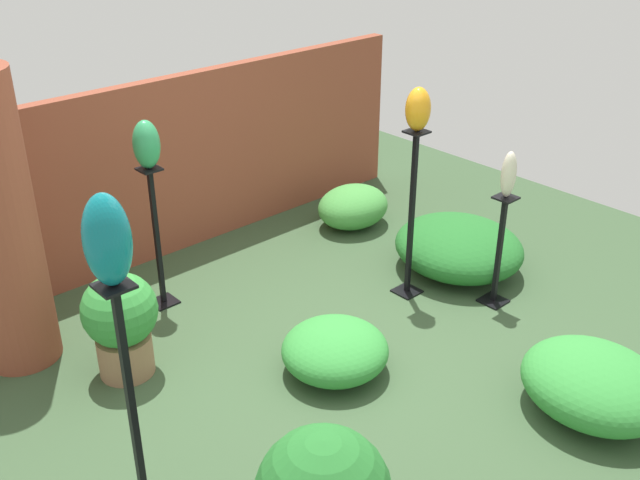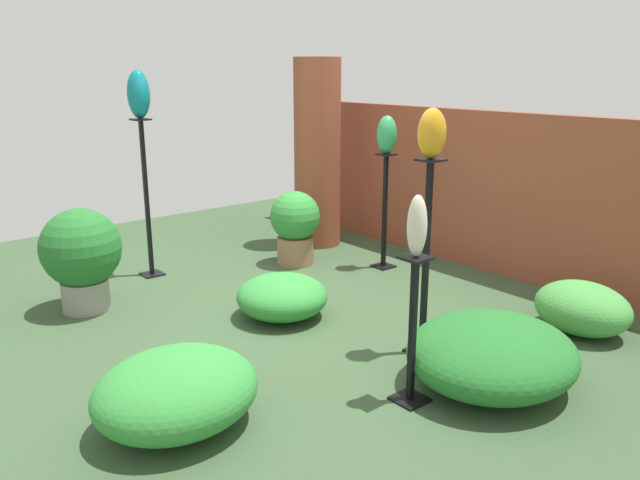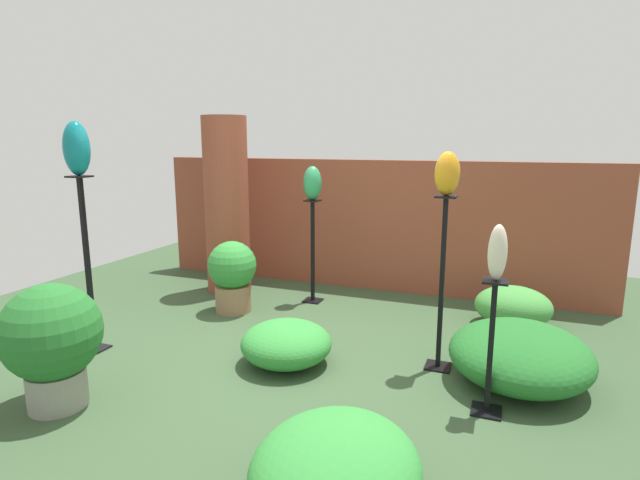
{
  "view_description": "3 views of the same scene",
  "coord_description": "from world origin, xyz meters",
  "px_view_note": "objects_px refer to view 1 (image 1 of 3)",
  "views": [
    {
      "loc": [
        -2.98,
        -3.2,
        3.23
      ],
      "look_at": [
        -0.05,
        0.04,
        1.0
      ],
      "focal_mm": 42.0,
      "sensor_mm": 36.0,
      "label": 1
    },
    {
      "loc": [
        3.87,
        -2.94,
        1.99
      ],
      "look_at": [
        0.3,
        0.04,
        0.71
      ],
      "focal_mm": 35.0,
      "sensor_mm": 36.0,
      "label": 2
    },
    {
      "loc": [
        1.62,
        -3.6,
        1.82
      ],
      "look_at": [
        0.14,
        0.25,
        0.99
      ],
      "focal_mm": 28.0,
      "sensor_mm": 36.0,
      "label": 3
    }
  ],
  "objects_px": {
    "art_vase_jade": "(146,144)",
    "pedestal_amber": "(411,222)",
    "art_vase_amber": "(418,109)",
    "potted_plant_walkway_edge": "(121,321)",
    "pedestal_jade": "(158,244)",
    "art_vase_teal": "(107,240)",
    "pedestal_ivory": "(499,256)",
    "pedestal_teal": "(135,428)",
    "art_vase_ivory": "(509,174)"
  },
  "relations": [
    {
      "from": "art_vase_amber",
      "to": "potted_plant_walkway_edge",
      "type": "distance_m",
      "value": 2.61
    },
    {
      "from": "pedestal_amber",
      "to": "art_vase_jade",
      "type": "relative_size",
      "value": 3.79
    },
    {
      "from": "art_vase_jade",
      "to": "art_vase_teal",
      "type": "distance_m",
      "value": 2.38
    },
    {
      "from": "pedestal_amber",
      "to": "art_vase_jade",
      "type": "height_order",
      "value": "art_vase_jade"
    },
    {
      "from": "art_vase_amber",
      "to": "art_vase_teal",
      "type": "relative_size",
      "value": 0.75
    },
    {
      "from": "pedestal_amber",
      "to": "art_vase_amber",
      "type": "distance_m",
      "value": 0.92
    },
    {
      "from": "art_vase_jade",
      "to": "pedestal_amber",
      "type": "bearing_deg",
      "value": -37.43
    },
    {
      "from": "pedestal_jade",
      "to": "art_vase_teal",
      "type": "xyz_separation_m",
      "value": [
        -1.3,
        -1.95,
        1.22
      ]
    },
    {
      "from": "art_vase_teal",
      "to": "art_vase_ivory",
      "type": "distance_m",
      "value": 3.36
    },
    {
      "from": "pedestal_ivory",
      "to": "art_vase_ivory",
      "type": "relative_size",
      "value": 2.55
    },
    {
      "from": "pedestal_jade",
      "to": "art_vase_teal",
      "type": "bearing_deg",
      "value": -123.6
    },
    {
      "from": "pedestal_amber",
      "to": "pedestal_jade",
      "type": "xyz_separation_m",
      "value": [
        -1.59,
        1.22,
        -0.11
      ]
    },
    {
      "from": "pedestal_teal",
      "to": "art_vase_jade",
      "type": "height_order",
      "value": "art_vase_jade"
    },
    {
      "from": "pedestal_amber",
      "to": "pedestal_ivory",
      "type": "bearing_deg",
      "value": -54.73
    },
    {
      "from": "pedestal_jade",
      "to": "art_vase_jade",
      "type": "bearing_deg",
      "value": 90.0
    },
    {
      "from": "potted_plant_walkway_edge",
      "to": "pedestal_amber",
      "type": "bearing_deg",
      "value": -14.68
    },
    {
      "from": "art_vase_ivory",
      "to": "pedestal_ivory",
      "type": "bearing_deg",
      "value": 0.0
    },
    {
      "from": "pedestal_jade",
      "to": "pedestal_teal",
      "type": "distance_m",
      "value": 2.35
    },
    {
      "from": "pedestal_jade",
      "to": "art_vase_jade",
      "type": "relative_size",
      "value": 3.16
    },
    {
      "from": "pedestal_ivory",
      "to": "potted_plant_walkway_edge",
      "type": "distance_m",
      "value": 2.92
    },
    {
      "from": "art_vase_ivory",
      "to": "art_vase_teal",
      "type": "bearing_deg",
      "value": -177.26
    },
    {
      "from": "art_vase_amber",
      "to": "pedestal_ivory",
      "type": "bearing_deg",
      "value": -54.73
    },
    {
      "from": "pedestal_ivory",
      "to": "art_vase_amber",
      "type": "relative_size",
      "value": 2.79
    },
    {
      "from": "pedestal_ivory",
      "to": "art_vase_ivory",
      "type": "bearing_deg",
      "value": 0.0
    },
    {
      "from": "art_vase_amber",
      "to": "potted_plant_walkway_edge",
      "type": "relative_size",
      "value": 0.43
    },
    {
      "from": "pedestal_amber",
      "to": "art_vase_jade",
      "type": "bearing_deg",
      "value": 142.57
    },
    {
      "from": "pedestal_jade",
      "to": "art_vase_jade",
      "type": "xyz_separation_m",
      "value": [
        0.0,
        0.0,
        0.82
      ]
    },
    {
      "from": "pedestal_jade",
      "to": "pedestal_ivory",
      "type": "height_order",
      "value": "pedestal_jade"
    },
    {
      "from": "art_vase_jade",
      "to": "potted_plant_walkway_edge",
      "type": "bearing_deg",
      "value": -137.38
    },
    {
      "from": "potted_plant_walkway_edge",
      "to": "pedestal_teal",
      "type": "bearing_deg",
      "value": -114.98
    },
    {
      "from": "pedestal_teal",
      "to": "art_vase_ivory",
      "type": "distance_m",
      "value": 3.33
    },
    {
      "from": "pedestal_ivory",
      "to": "art_vase_jade",
      "type": "xyz_separation_m",
      "value": [
        -2.0,
        1.8,
        0.94
      ]
    },
    {
      "from": "art_vase_jade",
      "to": "pedestal_ivory",
      "type": "bearing_deg",
      "value": -41.91
    },
    {
      "from": "pedestal_ivory",
      "to": "pedestal_teal",
      "type": "bearing_deg",
      "value": -177.26
    },
    {
      "from": "art_vase_amber",
      "to": "pedestal_amber",
      "type": "bearing_deg",
      "value": 180.0
    },
    {
      "from": "pedestal_amber",
      "to": "art_vase_ivory",
      "type": "height_order",
      "value": "pedestal_amber"
    },
    {
      "from": "pedestal_amber",
      "to": "art_vase_amber",
      "type": "bearing_deg",
      "value": 0.0
    },
    {
      "from": "art_vase_amber",
      "to": "art_vase_teal",
      "type": "distance_m",
      "value": 2.99
    },
    {
      "from": "art_vase_jade",
      "to": "potted_plant_walkway_edge",
      "type": "height_order",
      "value": "art_vase_jade"
    },
    {
      "from": "art_vase_amber",
      "to": "art_vase_ivory",
      "type": "bearing_deg",
      "value": -54.73
    },
    {
      "from": "art_vase_jade",
      "to": "art_vase_ivory",
      "type": "height_order",
      "value": "art_vase_jade"
    },
    {
      "from": "pedestal_teal",
      "to": "art_vase_jade",
      "type": "bearing_deg",
      "value": 56.4
    },
    {
      "from": "pedestal_teal",
      "to": "pedestal_ivory",
      "type": "relative_size",
      "value": 1.64
    },
    {
      "from": "pedestal_teal",
      "to": "art_vase_amber",
      "type": "height_order",
      "value": "art_vase_amber"
    },
    {
      "from": "potted_plant_walkway_edge",
      "to": "pedestal_jade",
      "type": "bearing_deg",
      "value": 42.62
    },
    {
      "from": "pedestal_ivory",
      "to": "pedestal_amber",
      "type": "bearing_deg",
      "value": 125.27
    },
    {
      "from": "pedestal_teal",
      "to": "art_vase_ivory",
      "type": "bearing_deg",
      "value": 2.74
    },
    {
      "from": "pedestal_teal",
      "to": "art_vase_amber",
      "type": "bearing_deg",
      "value": 14.25
    },
    {
      "from": "art_vase_teal",
      "to": "pedestal_ivory",
      "type": "bearing_deg",
      "value": 2.74
    },
    {
      "from": "pedestal_jade",
      "to": "potted_plant_walkway_edge",
      "type": "relative_size",
      "value": 1.52
    }
  ]
}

